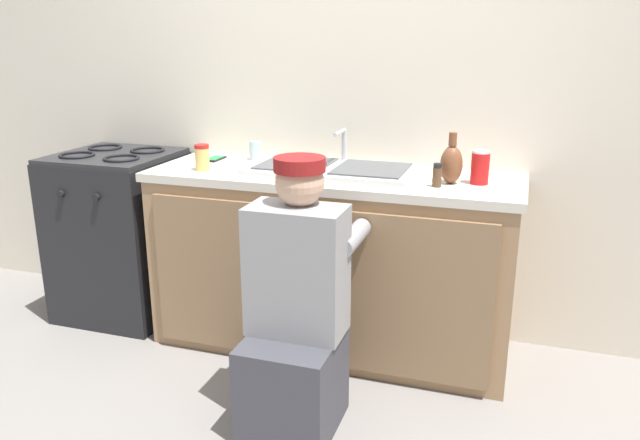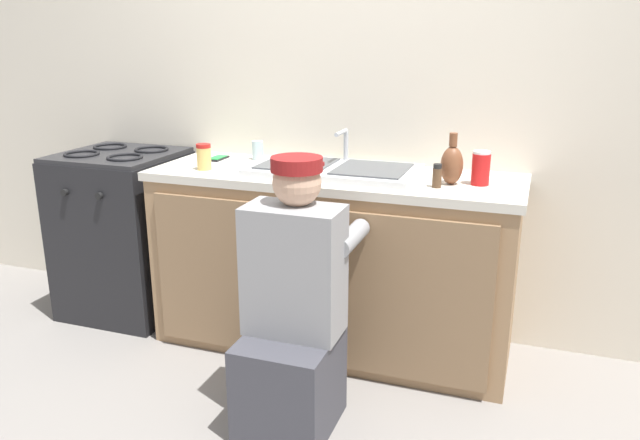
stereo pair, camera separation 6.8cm
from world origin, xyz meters
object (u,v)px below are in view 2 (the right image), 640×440
spice_bottle_pepper (437,176)px  plumber_person (293,319)px  water_glass (258,150)px  cell_phone (218,158)px  sink_double_basin (334,169)px  stove_range (125,233)px  soda_cup_red (481,168)px  condiment_jar (204,157)px  vase_decorative (452,164)px

spice_bottle_pepper → plumber_person: bearing=-128.1°
water_glass → cell_phone: 0.22m
water_glass → cell_phone: bearing=-162.8°
spice_bottle_pepper → sink_double_basin: bearing=165.9°
stove_range → soda_cup_red: size_ratio=6.17×
spice_bottle_pepper → cell_phone: bearing=168.7°
spice_bottle_pepper → cell_phone: (-1.21, 0.24, -0.04)m
soda_cup_red → condiment_jar: bearing=-174.3°
plumber_person → condiment_jar: plumber_person is taller
water_glass → plumber_person: bearing=-58.0°
stove_range → vase_decorative: 1.89m
spice_bottle_pepper → soda_cup_red: soda_cup_red is taller
stove_range → cell_phone: 0.72m
cell_phone → soda_cup_red: 1.39m
spice_bottle_pepper → vase_decorative: 0.11m
sink_double_basin → vase_decorative: bearing=-4.6°
soda_cup_red → water_glass: bearing=170.9°
cell_phone → condiment_jar: bearing=-75.5°
water_glass → cell_phone: (-0.21, -0.06, -0.04)m
sink_double_basin → vase_decorative: size_ratio=3.48×
plumber_person → soda_cup_red: size_ratio=7.26×
plumber_person → vase_decorative: 0.99m
plumber_person → cell_phone: size_ratio=7.89×
cell_phone → water_glass: bearing=17.2°
vase_decorative → condiment_jar: 1.20m
plumber_person → spice_bottle_pepper: 0.88m
cell_phone → vase_decorative: bearing=-7.1°
plumber_person → soda_cup_red: bearing=48.0°
sink_double_basin → spice_bottle_pepper: bearing=-14.1°
plumber_person → cell_phone: 1.20m
stove_range → cell_phone: bearing=11.5°
condiment_jar → cell_phone: bearing=104.5°
plumber_person → vase_decorative: vase_decorative is taller
stove_range → plumber_person: bearing=-28.2°
sink_double_basin → cell_phone: (-0.69, 0.11, -0.01)m
vase_decorative → cell_phone: vase_decorative is taller
stove_range → water_glass: (0.76, 0.18, 0.49)m
condiment_jar → cell_phone: size_ratio=0.91×
stove_range → spice_bottle_pepper: bearing=-4.1°
sink_double_basin → spice_bottle_pepper: sink_double_basin is taller
water_glass → condiment_jar: 0.35m
plumber_person → stove_range: bearing=151.8°
condiment_jar → plumber_person: bearing=-39.1°
stove_range → vase_decorative: vase_decorative is taller
water_glass → vase_decorative: 1.08m
stove_range → spice_bottle_pepper: 1.84m
plumber_person → condiment_jar: size_ratio=8.63×
water_glass → condiment_jar: size_ratio=0.78×
stove_range → soda_cup_red: soda_cup_red is taller
sink_double_basin → soda_cup_red: (0.69, -0.01, 0.06)m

